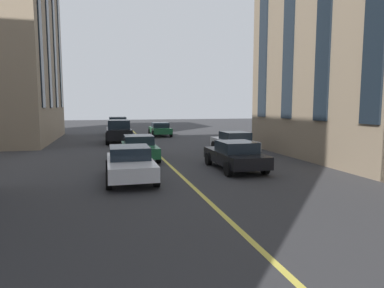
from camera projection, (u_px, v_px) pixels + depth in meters
lane_centre_line at (173, 168)px, 16.37m from camera, size 80.00×0.16×0.01m
car_green_mid at (160, 129)px, 34.05m from camera, size 4.40×1.95×1.37m
car_white_parked_b at (130, 163)px, 13.79m from camera, size 4.40×1.95×1.37m
car_white_trailing at (234, 142)px, 21.80m from camera, size 4.40×1.95×1.37m
car_white_near at (118, 126)px, 35.55m from camera, size 4.70×2.14×1.88m
car_black_oncoming at (235, 155)px, 16.00m from camera, size 4.40×1.95×1.37m
car_black_far at (119, 131)px, 27.78m from camera, size 4.70×2.14×1.88m
car_green_parked_a at (139, 147)px, 18.98m from camera, size 4.40×1.95×1.37m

